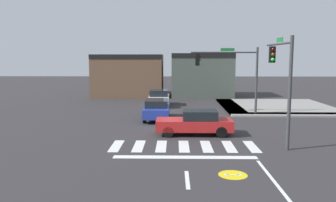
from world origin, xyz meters
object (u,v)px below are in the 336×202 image
traffic_signal_southeast (281,70)px  traffic_signal_northeast (230,68)px  car_blue (157,109)px  car_white (159,98)px  car_red (195,123)px

traffic_signal_southeast → traffic_signal_northeast: bearing=8.3°
traffic_signal_northeast → car_blue: (-5.77, -2.14, -3.01)m
car_blue → car_white: bearing=-178.6°
traffic_signal_northeast → car_blue: traffic_signal_northeast is taller
traffic_signal_southeast → car_white: 16.29m
traffic_signal_southeast → car_blue: bearing=45.9°
traffic_signal_northeast → car_white: traffic_signal_northeast is taller
traffic_signal_southeast → car_blue: traffic_signal_southeast is taller
car_blue → traffic_signal_southeast: bearing=45.9°
car_white → car_blue: car_blue is taller
car_white → car_blue: size_ratio=0.96×
car_white → car_red: 12.72m
car_white → car_red: (2.77, -12.41, -0.02)m
traffic_signal_southeast → car_red: (-4.48, 1.81, -3.26)m
traffic_signal_northeast → car_red: (-3.17, -7.19, -3.05)m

